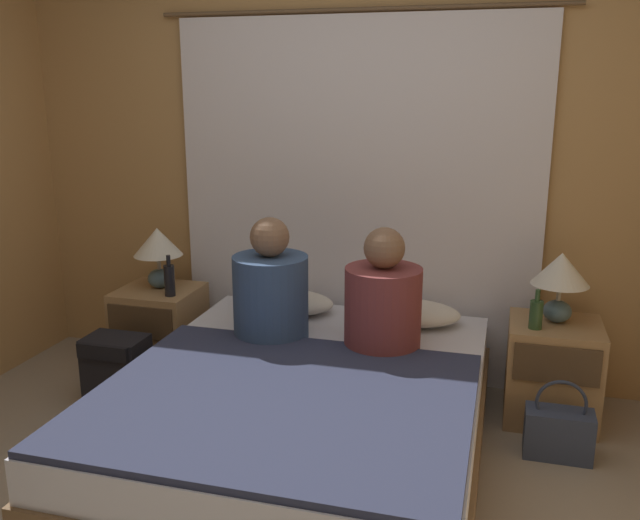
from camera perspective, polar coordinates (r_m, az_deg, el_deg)
wall_back at (r=3.92m, az=3.22°, el=8.00°), size 4.18×0.06×2.50m
curtain_panel at (r=3.89m, az=2.97°, el=4.91°), size 2.29×0.02×2.10m
bed at (r=3.19m, az=-1.48°, el=-13.11°), size 1.60×1.99×0.44m
nightstand_left at (r=4.21m, az=-13.30°, el=-5.78°), size 0.46×0.44×0.52m
nightstand_right at (r=3.73m, az=18.96°, el=-8.85°), size 0.46×0.44×0.52m
lamp_left at (r=4.09m, az=-13.49°, el=1.07°), size 0.29×0.29×0.36m
lamp_right at (r=3.60m, az=19.60°, el=-1.20°), size 0.29×0.29×0.36m
pillow_left at (r=3.87m, az=-3.11°, el=-3.51°), size 0.58×0.35×0.12m
pillow_right at (r=3.71m, az=7.28°, el=-4.39°), size 0.58×0.35×0.12m
blanket_on_bed at (r=2.82m, az=-3.39°, el=-11.64°), size 1.54×1.32×0.03m
person_left_in_bed at (r=3.43m, az=-4.17°, el=-2.59°), size 0.38×0.38×0.63m
person_right_in_bed at (r=3.29m, az=5.33°, el=-3.51°), size 0.37×0.37×0.61m
beer_bottle_on_left_stand at (r=3.95m, az=-12.56°, el=-1.63°), size 0.06×0.06×0.24m
beer_bottle_on_right_stand at (r=3.52m, az=17.74°, el=-4.33°), size 0.07×0.07×0.20m
backpack_on_floor at (r=3.86m, az=-16.75°, el=-8.60°), size 0.32×0.24×0.39m
handbag_on_floor at (r=3.44m, az=19.45°, el=-13.48°), size 0.31×0.16×0.39m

